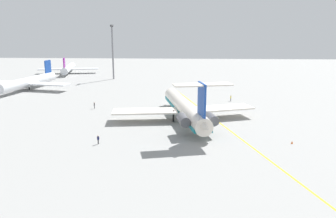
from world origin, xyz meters
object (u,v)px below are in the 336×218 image
Objects in this scene: main_jetliner at (186,108)px; light_mast at (113,49)px; ground_crew_near_nose at (231,97)px; ground_crew_portside at (98,138)px; safety_cone_nose at (292,142)px; ground_crew_near_tail at (94,105)px; airliner_mid_right at (27,82)px; airliner_far_right at (69,68)px.

main_jetliner is 74.48m from light_mast.
ground_crew_portside is (-40.90, 30.35, -0.02)m from ground_crew_near_nose.
ground_crew_near_nose is 39.37m from safety_cone_nose.
light_mast is (84.34, 14.52, 11.48)m from ground_crew_portside.
main_jetliner reaches higher than ground_crew_near_tail.
light_mast is at bearing 149.63° from airliner_mid_right.
main_jetliner is at bearing -141.40° from ground_crew_near_nose.
ground_crew_near_tail is at bearing 59.34° from safety_cone_nose.
ground_crew_near_tail is 53.21m from safety_cone_nose.
light_mast reaches higher than airliner_mid_right.
safety_cone_nose is at bearing -139.48° from main_jetliner.
ground_crew_portside is 0.08× the size of light_mast.
airliner_mid_right is at bearing 54.99° from safety_cone_nose.
airliner_far_right is at bearing -168.19° from airliner_mid_right.
ground_crew_near_nose is at bearing -43.10° from main_jetliner.
ground_crew_near_nose is at bearing -134.07° from light_mast.
airliner_mid_right is 71.59m from ground_crew_near_nose.
airliner_mid_right reaches higher than ground_crew_near_tail.
airliner_mid_right is at bearing 146.51° from ground_crew_near_nose.
safety_cone_nose is at bearing -152.71° from airliner_far_right.
light_mast is at bearing -135.11° from airliner_far_right.
airliner_far_right is (84.59, 56.82, -0.60)m from main_jetliner.
ground_crew_near_nose is 3.29× the size of safety_cone_nose.
airliner_mid_right is 45.95m from airliner_far_right.
ground_crew_portside is at bearing 46.42° from airliner_mid_right.
airliner_far_right is 51.93× the size of safety_cone_nose.
airliner_far_right reaches higher than safety_cone_nose.
light_mast is (28.30, -25.08, 9.85)m from airliner_mid_right.
safety_cone_nose is at bearing -101.10° from ground_crew_near_nose.
safety_cone_nose is at bearing -147.76° from light_mast.
ground_crew_near_tail is at bearing 60.52° from airliner_mid_right.
airliner_far_right is 15.80× the size of ground_crew_near_nose.
airliner_far_right is 93.26m from ground_crew_near_nose.
ground_crew_portside is at bearing 123.16° from main_jetliner.
main_jetliner is at bearing -68.11° from ground_crew_near_tail.
ground_crew_near_nose is 0.08× the size of light_mast.
ground_crew_near_nose is at bearing -63.91° from ground_crew_portside.
ground_crew_portside reaches higher than safety_cone_nose.
ground_crew_near_nose is (23.50, -13.63, -1.97)m from main_jetliner.
main_jetliner reaches higher than ground_crew_portside.
ground_crew_near_nose is 1.03× the size of ground_crew_near_tail.
light_mast reaches higher than ground_crew_near_nose.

